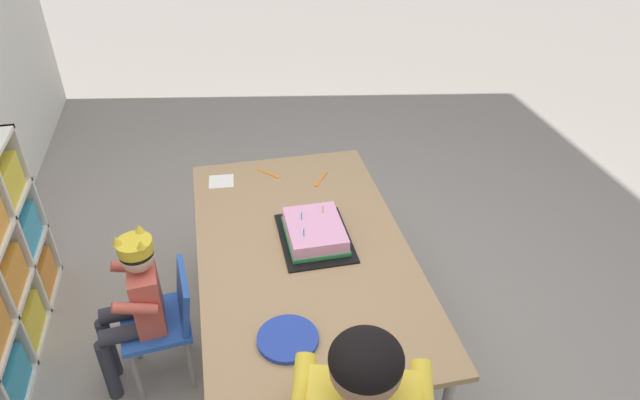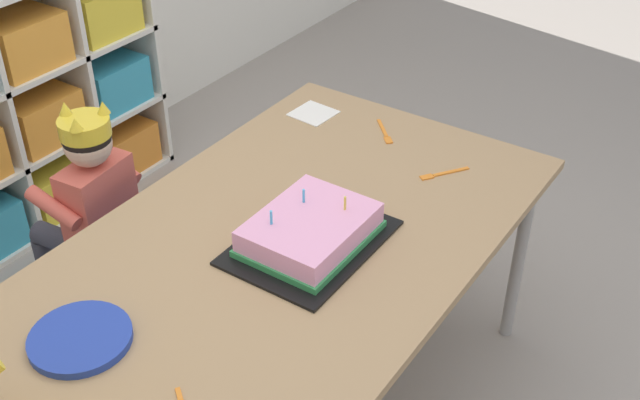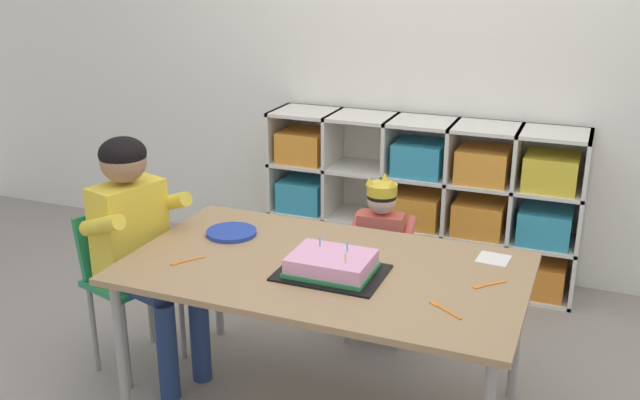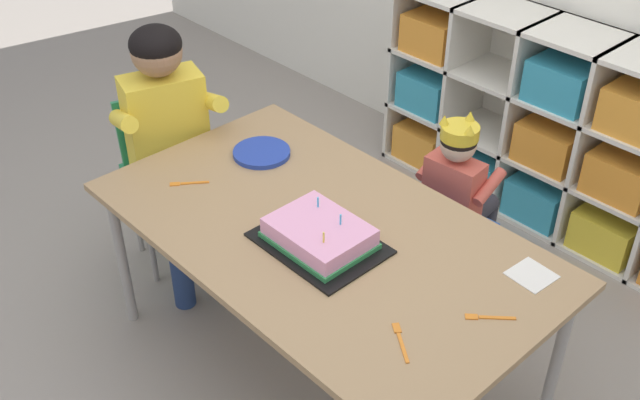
{
  "view_description": "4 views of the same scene",
  "coord_description": "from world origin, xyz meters",
  "px_view_note": "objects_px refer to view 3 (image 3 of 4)",
  "views": [
    {
      "loc": [
        -1.77,
        0.31,
        2.1
      ],
      "look_at": [
        0.07,
        -0.08,
        0.82
      ],
      "focal_mm": 31.51,
      "sensor_mm": 36.0,
      "label": 1
    },
    {
      "loc": [
        -1.16,
        -0.91,
        1.79
      ],
      "look_at": [
        0.05,
        -0.09,
        0.77
      ],
      "focal_mm": 44.52,
      "sensor_mm": 36.0,
      "label": 2
    },
    {
      "loc": [
        0.91,
        -2.29,
        1.76
      ],
      "look_at": [
        -0.03,
        0.02,
        0.89
      ],
      "focal_mm": 40.17,
      "sensor_mm": 36.0,
      "label": 3
    },
    {
      "loc": [
        1.38,
        -1.3,
        2.09
      ],
      "look_at": [
        0.04,
        -0.04,
        0.79
      ],
      "focal_mm": 42.34,
      "sensor_mm": 36.0,
      "label": 4
    }
  ],
  "objects_px": {
    "paper_plate_stack": "(231,233)",
    "adult_helper_seated": "(139,233)",
    "child_with_crown": "(382,237)",
    "classroom_chair_blue": "(377,276)",
    "fork_beside_plate_stack": "(444,309)",
    "fork_scattered_mid_table": "(185,261)",
    "fork_at_table_front_edge": "(488,285)",
    "birthday_cake_on_tray": "(331,266)",
    "classroom_chair_adult_side": "(126,270)",
    "activity_table": "(325,276)"
  },
  "relations": [
    {
      "from": "birthday_cake_on_tray",
      "to": "paper_plate_stack",
      "type": "relative_size",
      "value": 1.85
    },
    {
      "from": "paper_plate_stack",
      "to": "adult_helper_seated",
      "type": "bearing_deg",
      "value": -155.24
    },
    {
      "from": "child_with_crown",
      "to": "fork_at_table_front_edge",
      "type": "xyz_separation_m",
      "value": [
        0.58,
        -0.64,
        0.14
      ]
    },
    {
      "from": "birthday_cake_on_tray",
      "to": "fork_scattered_mid_table",
      "type": "relative_size",
      "value": 3.28
    },
    {
      "from": "child_with_crown",
      "to": "paper_plate_stack",
      "type": "distance_m",
      "value": 0.76
    },
    {
      "from": "birthday_cake_on_tray",
      "to": "fork_beside_plate_stack",
      "type": "relative_size",
      "value": 3.06
    },
    {
      "from": "classroom_chair_blue",
      "to": "activity_table",
      "type": "bearing_deg",
      "value": 82.22
    },
    {
      "from": "fork_beside_plate_stack",
      "to": "fork_scattered_mid_table",
      "type": "distance_m",
      "value": 1.0
    },
    {
      "from": "classroom_chair_adult_side",
      "to": "fork_at_table_front_edge",
      "type": "bearing_deg",
      "value": -72.17
    },
    {
      "from": "child_with_crown",
      "to": "fork_beside_plate_stack",
      "type": "height_order",
      "value": "child_with_crown"
    },
    {
      "from": "classroom_chair_blue",
      "to": "fork_beside_plate_stack",
      "type": "xyz_separation_m",
      "value": [
        0.47,
        -0.78,
        0.3
      ]
    },
    {
      "from": "classroom_chair_adult_side",
      "to": "fork_beside_plate_stack",
      "type": "xyz_separation_m",
      "value": [
        1.43,
        -0.19,
        0.19
      ]
    },
    {
      "from": "birthday_cake_on_tray",
      "to": "fork_at_table_front_edge",
      "type": "xyz_separation_m",
      "value": [
        0.55,
        0.12,
        -0.03
      ]
    },
    {
      "from": "activity_table",
      "to": "fork_beside_plate_stack",
      "type": "bearing_deg",
      "value": -19.92
    },
    {
      "from": "paper_plate_stack",
      "to": "fork_at_table_front_edge",
      "type": "height_order",
      "value": "paper_plate_stack"
    },
    {
      "from": "adult_helper_seated",
      "to": "fork_scattered_mid_table",
      "type": "relative_size",
      "value": 8.88
    },
    {
      "from": "adult_helper_seated",
      "to": "fork_beside_plate_stack",
      "type": "relative_size",
      "value": 8.27
    },
    {
      "from": "child_with_crown",
      "to": "adult_helper_seated",
      "type": "xyz_separation_m",
      "value": [
        -0.84,
        -0.71,
        0.16
      ]
    },
    {
      "from": "paper_plate_stack",
      "to": "fork_scattered_mid_table",
      "type": "xyz_separation_m",
      "value": [
        -0.03,
        -0.31,
        -0.01
      ]
    },
    {
      "from": "activity_table",
      "to": "fork_at_table_front_edge",
      "type": "height_order",
      "value": "fork_at_table_front_edge"
    },
    {
      "from": "child_with_crown",
      "to": "classroom_chair_adult_side",
      "type": "xyz_separation_m",
      "value": [
        -0.95,
        -0.68,
        -0.04
      ]
    },
    {
      "from": "fork_scattered_mid_table",
      "to": "adult_helper_seated",
      "type": "bearing_deg",
      "value": 100.98
    },
    {
      "from": "activity_table",
      "to": "fork_at_table_front_edge",
      "type": "relative_size",
      "value": 13.56
    },
    {
      "from": "child_with_crown",
      "to": "fork_beside_plate_stack",
      "type": "relative_size",
      "value": 6.29
    },
    {
      "from": "child_with_crown",
      "to": "classroom_chair_adult_side",
      "type": "bearing_deg",
      "value": 30.24
    },
    {
      "from": "child_with_crown",
      "to": "fork_scattered_mid_table",
      "type": "xyz_separation_m",
      "value": [
        -0.52,
        -0.86,
        0.14
      ]
    },
    {
      "from": "classroom_chair_blue",
      "to": "classroom_chair_adult_side",
      "type": "bearing_deg",
      "value": 25.98
    },
    {
      "from": "adult_helper_seated",
      "to": "fork_at_table_front_edge",
      "type": "xyz_separation_m",
      "value": [
        1.42,
        0.07,
        -0.01
      ]
    },
    {
      "from": "activity_table",
      "to": "fork_at_table_front_edge",
      "type": "xyz_separation_m",
      "value": [
        0.6,
        0.06,
        0.05
      ]
    },
    {
      "from": "fork_beside_plate_stack",
      "to": "fork_scattered_mid_table",
      "type": "bearing_deg",
      "value": -145.81
    },
    {
      "from": "classroom_chair_blue",
      "to": "paper_plate_stack",
      "type": "distance_m",
      "value": 0.75
    },
    {
      "from": "activity_table",
      "to": "classroom_chair_blue",
      "type": "relative_size",
      "value": 2.73
    },
    {
      "from": "classroom_chair_adult_side",
      "to": "adult_helper_seated",
      "type": "distance_m",
      "value": 0.23
    },
    {
      "from": "fork_scattered_mid_table",
      "to": "fork_beside_plate_stack",
      "type": "bearing_deg",
      "value": -54.35
    },
    {
      "from": "paper_plate_stack",
      "to": "child_with_crown",
      "type": "bearing_deg",
      "value": 48.33
    },
    {
      "from": "classroom_chair_adult_side",
      "to": "paper_plate_stack",
      "type": "xyz_separation_m",
      "value": [
        0.45,
        0.13,
        0.2
      ]
    },
    {
      "from": "paper_plate_stack",
      "to": "fork_at_table_front_edge",
      "type": "xyz_separation_m",
      "value": [
        1.08,
        -0.09,
        -0.01
      ]
    },
    {
      "from": "fork_at_table_front_edge",
      "to": "fork_scattered_mid_table",
      "type": "xyz_separation_m",
      "value": [
        -1.11,
        -0.22,
        0.0
      ]
    },
    {
      "from": "classroom_chair_adult_side",
      "to": "activity_table",
      "type": "bearing_deg",
      "value": -74.65
    },
    {
      "from": "classroom_chair_adult_side",
      "to": "paper_plate_stack",
      "type": "height_order",
      "value": "classroom_chair_adult_side"
    },
    {
      "from": "activity_table",
      "to": "child_with_crown",
      "type": "bearing_deg",
      "value": 88.72
    },
    {
      "from": "classroom_chair_blue",
      "to": "fork_at_table_front_edge",
      "type": "bearing_deg",
      "value": 131.19
    },
    {
      "from": "classroom_chair_blue",
      "to": "fork_scattered_mid_table",
      "type": "relative_size",
      "value": 4.66
    },
    {
      "from": "classroom_chair_blue",
      "to": "classroom_chair_adult_side",
      "type": "xyz_separation_m",
      "value": [
        -0.96,
        -0.59,
        0.11
      ]
    },
    {
      "from": "child_with_crown",
      "to": "classroom_chair_blue",
      "type": "bearing_deg",
      "value": 89.43
    },
    {
      "from": "birthday_cake_on_tray",
      "to": "fork_at_table_front_edge",
      "type": "height_order",
      "value": "birthday_cake_on_tray"
    },
    {
      "from": "classroom_chair_adult_side",
      "to": "birthday_cake_on_tray",
      "type": "relative_size",
      "value": 1.83
    },
    {
      "from": "fork_at_table_front_edge",
      "to": "child_with_crown",
      "type": "bearing_deg",
      "value": 88.65
    },
    {
      "from": "classroom_chair_adult_side",
      "to": "adult_helper_seated",
      "type": "height_order",
      "value": "adult_helper_seated"
    },
    {
      "from": "classroom_chair_blue",
      "to": "fork_at_table_front_edge",
      "type": "relative_size",
      "value": 4.97
    }
  ]
}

